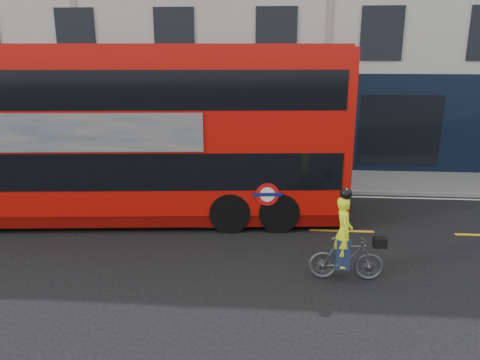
# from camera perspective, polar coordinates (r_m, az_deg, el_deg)

# --- Properties ---
(ground) EXTENTS (120.00, 120.00, 0.00)m
(ground) POSITION_cam_1_polar(r_m,az_deg,el_deg) (12.21, 13.18, -8.71)
(ground) COLOR black
(ground) RESTS_ON ground
(pavement) EXTENTS (60.00, 3.00, 0.12)m
(pavement) POSITION_cam_1_polar(r_m,az_deg,el_deg) (18.26, 10.33, -0.05)
(pavement) COLOR slate
(pavement) RESTS_ON ground
(kerb) EXTENTS (60.00, 0.12, 0.13)m
(kerb) POSITION_cam_1_polar(r_m,az_deg,el_deg) (16.83, 10.81, -1.43)
(kerb) COLOR gray
(kerb) RESTS_ON ground
(road_edge_line) EXTENTS (58.00, 0.10, 0.01)m
(road_edge_line) POSITION_cam_1_polar(r_m,az_deg,el_deg) (16.56, 10.90, -1.94)
(road_edge_line) COLOR silver
(road_edge_line) RESTS_ON ground
(lane_dashes) EXTENTS (58.00, 0.12, 0.01)m
(lane_dashes) POSITION_cam_1_polar(r_m,az_deg,el_deg) (13.57, 12.29, -6.07)
(lane_dashes) COLOR #F2AA1C
(lane_dashes) RESTS_ON ground
(bus) EXTENTS (12.81, 4.07, 5.08)m
(bus) POSITION_cam_1_polar(r_m,az_deg,el_deg) (14.07, -13.31, 5.70)
(bus) COLOR #BE0D07
(bus) RESTS_ON ground
(cyclist) EXTENTS (1.66, 0.58, 2.13)m
(cyclist) POSITION_cam_1_polar(r_m,az_deg,el_deg) (10.63, 12.76, -8.30)
(cyclist) COLOR #474A4C
(cyclist) RESTS_ON ground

